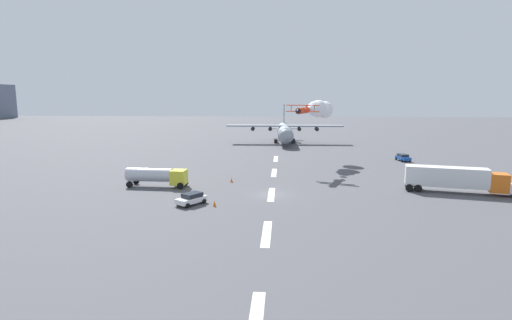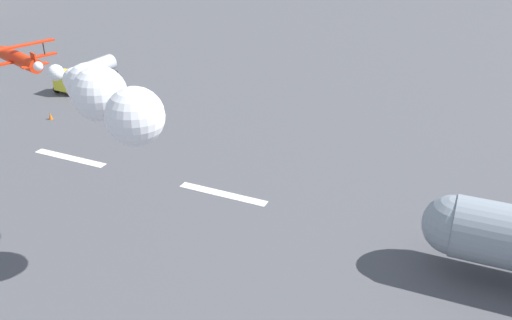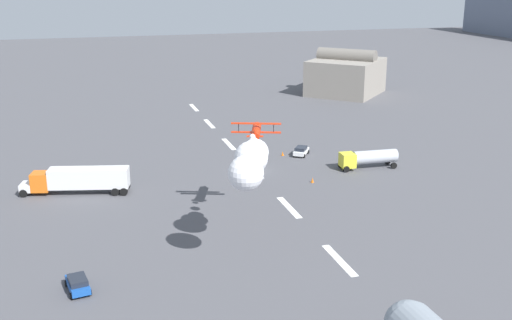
{
  "view_description": "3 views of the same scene",
  "coord_description": "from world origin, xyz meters",
  "px_view_note": "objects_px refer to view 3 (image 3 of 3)",
  "views": [
    {
      "loc": [
        -55.78,
        -1.58,
        13.87
      ],
      "look_at": [
        15.26,
        3.24,
        2.51
      ],
      "focal_mm": 28.21,
      "sensor_mm": 36.0,
      "label": 1
    },
    {
      "loc": [
        51.96,
        -35.12,
        23.31
      ],
      "look_at": [
        36.03,
        0.0,
        3.85
      ],
      "focal_mm": 38.28,
      "sensor_mm": 36.0,
      "label": 2
    },
    {
      "loc": [
        89.31,
        -26.23,
        30.2
      ],
      "look_at": [
        18.19,
        -5.12,
        7.56
      ],
      "focal_mm": 43.54,
      "sensor_mm": 36.0,
      "label": 3
    }
  ],
  "objects_px": {
    "followme_car_yellow": "(78,283)",
    "stunt_biplane_red": "(251,159)",
    "traffic_cone_near": "(283,153)",
    "airport_staff_sedan": "(301,151)",
    "semi_truck_orange": "(79,179)",
    "traffic_cone_far": "(312,180)",
    "fuel_tanker_truck": "(368,158)"
  },
  "relations": [
    {
      "from": "stunt_biplane_red",
      "to": "traffic_cone_near",
      "type": "distance_m",
      "value": 40.58
    },
    {
      "from": "stunt_biplane_red",
      "to": "followme_car_yellow",
      "type": "height_order",
      "value": "stunt_biplane_red"
    },
    {
      "from": "followme_car_yellow",
      "to": "traffic_cone_far",
      "type": "relative_size",
      "value": 5.7
    },
    {
      "from": "airport_staff_sedan",
      "to": "traffic_cone_near",
      "type": "xyz_separation_m",
      "value": [
        -0.67,
        -3.1,
        -0.44
      ]
    },
    {
      "from": "stunt_biplane_red",
      "to": "traffic_cone_near",
      "type": "relative_size",
      "value": 26.56
    },
    {
      "from": "airport_staff_sedan",
      "to": "traffic_cone_far",
      "type": "xyz_separation_m",
      "value": [
        13.93,
        -3.41,
        -0.44
      ]
    },
    {
      "from": "semi_truck_orange",
      "to": "airport_staff_sedan",
      "type": "distance_m",
      "value": 37.87
    },
    {
      "from": "stunt_biplane_red",
      "to": "traffic_cone_near",
      "type": "height_order",
      "value": "stunt_biplane_red"
    },
    {
      "from": "followme_car_yellow",
      "to": "airport_staff_sedan",
      "type": "bearing_deg",
      "value": 135.26
    },
    {
      "from": "traffic_cone_near",
      "to": "airport_staff_sedan",
      "type": "bearing_deg",
      "value": 77.76
    },
    {
      "from": "semi_truck_orange",
      "to": "fuel_tanker_truck",
      "type": "height_order",
      "value": "semi_truck_orange"
    },
    {
      "from": "semi_truck_orange",
      "to": "fuel_tanker_truck",
      "type": "bearing_deg",
      "value": 88.75
    },
    {
      "from": "airport_staff_sedan",
      "to": "traffic_cone_near",
      "type": "height_order",
      "value": "airport_staff_sedan"
    },
    {
      "from": "semi_truck_orange",
      "to": "traffic_cone_far",
      "type": "height_order",
      "value": "semi_truck_orange"
    },
    {
      "from": "followme_car_yellow",
      "to": "stunt_biplane_red",
      "type": "bearing_deg",
      "value": 98.85
    },
    {
      "from": "semi_truck_orange",
      "to": "airport_staff_sedan",
      "type": "bearing_deg",
      "value": 103.62
    },
    {
      "from": "stunt_biplane_red",
      "to": "semi_truck_orange",
      "type": "distance_m",
      "value": 32.86
    },
    {
      "from": "semi_truck_orange",
      "to": "airport_staff_sedan",
      "type": "height_order",
      "value": "semi_truck_orange"
    },
    {
      "from": "followme_car_yellow",
      "to": "traffic_cone_near",
      "type": "xyz_separation_m",
      "value": [
        -38.62,
        34.5,
        -0.44
      ]
    },
    {
      "from": "followme_car_yellow",
      "to": "airport_staff_sedan",
      "type": "xyz_separation_m",
      "value": [
        -37.94,
        37.61,
        -0.0
      ]
    },
    {
      "from": "fuel_tanker_truck",
      "to": "followme_car_yellow",
      "type": "xyz_separation_m",
      "value": [
        28.06,
        -45.18,
        -0.94
      ]
    },
    {
      "from": "stunt_biplane_red",
      "to": "fuel_tanker_truck",
      "type": "relative_size",
      "value": 2.11
    },
    {
      "from": "airport_staff_sedan",
      "to": "fuel_tanker_truck",
      "type": "bearing_deg",
      "value": 37.48
    },
    {
      "from": "stunt_biplane_red",
      "to": "fuel_tanker_truck",
      "type": "distance_m",
      "value": 37.82
    },
    {
      "from": "airport_staff_sedan",
      "to": "traffic_cone_near",
      "type": "distance_m",
      "value": 3.2
    },
    {
      "from": "followme_car_yellow",
      "to": "fuel_tanker_truck",
      "type": "bearing_deg",
      "value": 121.85
    },
    {
      "from": "fuel_tanker_truck",
      "to": "airport_staff_sedan",
      "type": "height_order",
      "value": "fuel_tanker_truck"
    },
    {
      "from": "followme_car_yellow",
      "to": "traffic_cone_near",
      "type": "height_order",
      "value": "followme_car_yellow"
    },
    {
      "from": "semi_truck_orange",
      "to": "followme_car_yellow",
      "type": "distance_m",
      "value": 29.07
    },
    {
      "from": "fuel_tanker_truck",
      "to": "traffic_cone_far",
      "type": "xyz_separation_m",
      "value": [
        4.05,
        -10.98,
        -1.37
      ]
    },
    {
      "from": "stunt_biplane_red",
      "to": "airport_staff_sedan",
      "type": "bearing_deg",
      "value": 151.5
    },
    {
      "from": "followme_car_yellow",
      "to": "traffic_cone_near",
      "type": "relative_size",
      "value": 5.7
    }
  ]
}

